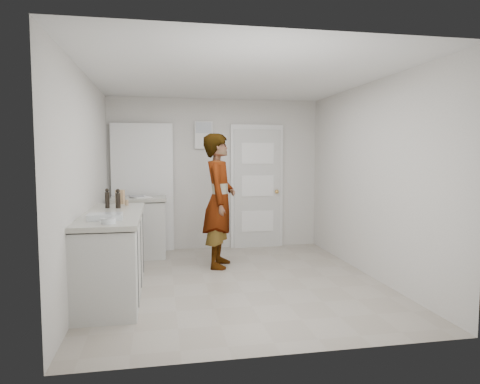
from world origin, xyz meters
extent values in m
plane|color=gray|center=(0.00, 0.00, 0.00)|extent=(4.00, 4.00, 0.00)
plane|color=beige|center=(0.00, 2.00, 1.25)|extent=(3.50, 0.00, 3.50)
plane|color=beige|center=(0.00, -2.00, 1.25)|extent=(3.50, 0.00, 3.50)
plane|color=beige|center=(-1.75, 0.00, 1.25)|extent=(0.00, 4.00, 4.00)
plane|color=beige|center=(1.75, 0.00, 1.25)|extent=(0.00, 4.00, 4.00)
plane|color=silver|center=(0.00, 0.00, 2.50)|extent=(4.00, 4.00, 0.00)
cube|color=silver|center=(0.70, 1.93, 1.00)|extent=(0.80, 0.05, 2.00)
cube|color=white|center=(0.70, 1.96, 1.03)|extent=(0.90, 0.04, 2.10)
sphere|color=tan|center=(1.03, 1.88, 0.95)|extent=(0.07, 0.07, 0.07)
cube|color=white|center=(-0.20, 1.97, 1.90)|extent=(0.30, 0.02, 0.45)
cube|color=black|center=(-1.20, 1.97, 1.02)|extent=(0.90, 0.05, 2.04)
cube|color=white|center=(-1.20, 1.94, 1.03)|extent=(0.98, 0.02, 2.10)
cube|color=silver|center=(-1.45, -0.20, 0.43)|extent=(0.60, 1.90, 0.86)
cube|color=black|center=(-1.45, -0.20, 0.04)|extent=(0.56, 1.86, 0.08)
cube|color=#AFAEA1|center=(-1.45, -0.20, 0.90)|extent=(0.64, 1.96, 0.05)
cube|color=silver|center=(-1.25, 1.55, 0.43)|extent=(0.80, 0.55, 0.86)
cube|color=black|center=(-1.25, 1.55, 0.04)|extent=(0.75, 0.54, 0.08)
cube|color=#AFAEA1|center=(-1.25, 1.55, 0.90)|extent=(0.84, 0.61, 0.05)
imported|color=silver|center=(-0.11, 0.78, 0.93)|extent=(0.61, 0.78, 1.87)
cube|color=#A88054|center=(-1.44, 0.70, 1.02)|extent=(0.12, 0.09, 0.19)
cylinder|color=#A4825E|center=(-1.35, 0.51, 0.96)|extent=(0.05, 0.05, 0.07)
cylinder|color=black|center=(-1.42, 0.22, 1.02)|extent=(0.06, 0.06, 0.19)
sphere|color=black|center=(-1.42, 0.22, 1.14)|extent=(0.05, 0.05, 0.05)
cylinder|color=black|center=(-1.55, 0.27, 1.02)|extent=(0.05, 0.05, 0.20)
sphere|color=black|center=(-1.55, 0.27, 1.14)|extent=(0.05, 0.05, 0.05)
cube|color=silver|center=(-1.46, -0.70, 0.95)|extent=(0.35, 0.25, 0.06)
cube|color=white|center=(-1.46, -0.70, 0.95)|extent=(0.30, 0.21, 0.04)
cylinder|color=silver|center=(-1.40, -0.99, 0.95)|extent=(0.14, 0.14, 0.05)
sphere|color=white|center=(-1.42, -1.00, 0.95)|extent=(0.05, 0.05, 0.05)
sphere|color=white|center=(-1.38, -0.98, 0.95)|extent=(0.05, 0.05, 0.05)
cube|color=white|center=(-1.22, 1.57, 0.93)|extent=(0.37, 0.40, 0.01)
camera|label=1|loc=(-0.91, -5.12, 1.56)|focal=32.00mm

